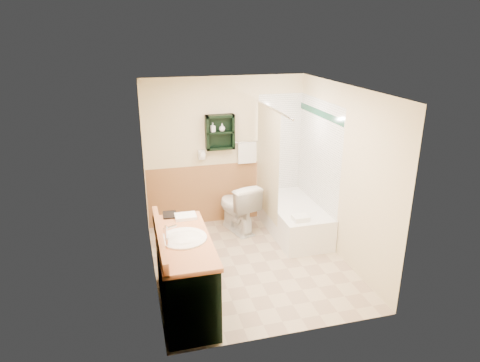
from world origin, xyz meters
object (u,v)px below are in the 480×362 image
wall_shelf (220,132)px  soap_bottle_a (213,130)px  vanity (185,274)px  bathtub (294,219)px  toilet (237,207)px  soap_bottle_b (222,128)px  hair_dryer (201,155)px  vanity_book (162,208)px

wall_shelf → soap_bottle_a: bearing=-177.5°
vanity → bathtub: vanity is taller
vanity → toilet: (1.08, 1.83, -0.05)m
soap_bottle_b → soap_bottle_a: bearing=180.0°
wall_shelf → hair_dryer: bearing=175.2°
vanity → toilet: bearing=59.3°
wall_shelf → vanity: (-0.89, -2.17, -1.10)m
toilet → soap_bottle_a: size_ratio=5.85×
wall_shelf → vanity_book: size_ratio=2.48×
vanity → wall_shelf: bearing=67.6°
wall_shelf → bathtub: size_ratio=0.37×
hair_dryer → soap_bottle_a: size_ratio=1.72×
wall_shelf → soap_bottle_b: bearing=-8.7°
soap_bottle_a → wall_shelf: bearing=2.5°
bathtub → toilet: size_ratio=1.83×
bathtub → soap_bottle_b: size_ratio=12.56×
wall_shelf → bathtub: bearing=-33.4°
soap_bottle_a → vanity: bearing=-109.8°
wall_shelf → bathtub: 1.79m
wall_shelf → hair_dryer: wall_shelf is taller
wall_shelf → soap_bottle_b: 0.07m
hair_dryer → vanity_book: size_ratio=1.08×
toilet → vanity: bearing=43.1°
soap_bottle_a → soap_bottle_b: size_ratio=1.17×
hair_dryer → soap_bottle_b: soap_bottle_b is taller
hair_dryer → soap_bottle_b: bearing=-5.2°
vanity_book → bathtub: bearing=24.7°
toilet → vanity_book: bearing=26.7°
vanity → bathtub: (1.92, 1.50, -0.21)m
vanity → soap_bottle_b: soap_bottle_b is taller
vanity_book → soap_bottle_b: soap_bottle_b is taller
wall_shelf → soap_bottle_b: size_ratio=4.60×
soap_bottle_b → wall_shelf: bearing=171.3°
vanity_book → wall_shelf: bearing=57.9°
bathtub → soap_bottle_a: (-1.14, 0.67, 1.35)m
vanity → soap_bottle_b: size_ratio=11.89×
toilet → soap_bottle_a: 1.28m
hair_dryer → vanity_book: 1.72m
wall_shelf → toilet: 1.21m
bathtub → vanity_book: 2.37m
wall_shelf → hair_dryer: size_ratio=2.29×
soap_bottle_a → bathtub: bearing=-30.5°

